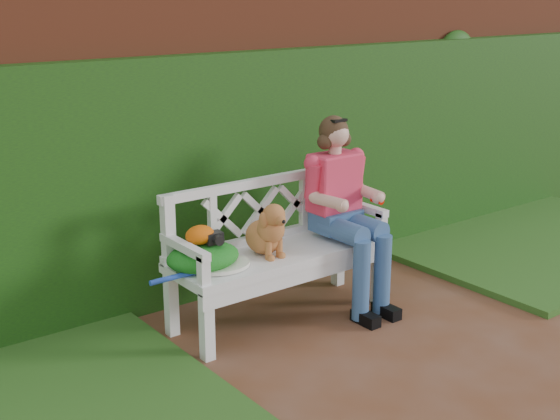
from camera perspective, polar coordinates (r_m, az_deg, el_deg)
ground at (r=4.58m, az=10.88°, el=-11.30°), size 60.00×60.00×0.00m
brick_wall at (r=5.59m, az=-3.14°, el=6.02°), size 10.00×0.30×2.20m
ivy_hedge at (r=5.46m, az=-1.80°, el=3.12°), size 10.00×0.18×1.70m
grass_right at (r=6.85m, az=18.83°, el=-2.16°), size 2.60×2.00×0.05m
garden_bench at (r=4.97m, az=0.00°, el=-5.65°), size 1.60×0.65×0.48m
seated_woman at (r=5.11m, az=4.43°, el=-0.54°), size 0.53×0.70×1.24m
dog at (r=4.74m, az=-1.09°, el=-1.36°), size 0.34×0.39×0.36m
tennis_racket at (r=4.56m, az=-4.82°, el=-4.29°), size 0.76×0.48×0.03m
green_bag at (r=4.56m, az=-5.89°, el=-3.52°), size 0.56×0.50×0.16m
camera_item at (r=4.52m, az=-5.10°, el=-2.11°), size 0.11×0.09×0.07m
baseball_glove at (r=4.51m, az=-6.12°, el=-1.90°), size 0.23×0.20×0.12m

